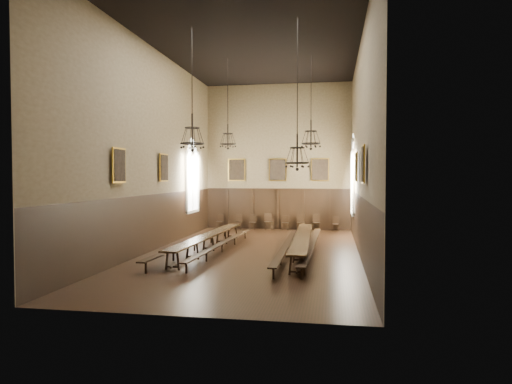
% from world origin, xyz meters
% --- Properties ---
extents(floor, '(9.00, 18.00, 0.02)m').
position_xyz_m(floor, '(0.00, 0.00, -0.01)').
color(floor, black).
rests_on(floor, ground).
extents(ceiling, '(9.00, 18.00, 0.02)m').
position_xyz_m(ceiling, '(0.00, 0.00, 9.01)').
color(ceiling, black).
rests_on(ceiling, ground).
extents(wall_back, '(9.00, 0.02, 9.00)m').
position_xyz_m(wall_back, '(0.00, 9.01, 4.50)').
color(wall_back, '#7C6B4C').
rests_on(wall_back, ground).
extents(wall_front, '(9.00, 0.02, 9.00)m').
position_xyz_m(wall_front, '(0.00, -9.01, 4.50)').
color(wall_front, '#7C6B4C').
rests_on(wall_front, ground).
extents(wall_left, '(0.02, 18.00, 9.00)m').
position_xyz_m(wall_left, '(-4.51, 0.00, 4.50)').
color(wall_left, '#7C6B4C').
rests_on(wall_left, ground).
extents(wall_right, '(0.02, 18.00, 9.00)m').
position_xyz_m(wall_right, '(4.51, 0.00, 4.50)').
color(wall_right, '#7C6B4C').
rests_on(wall_right, ground).
extents(wainscot_panelling, '(9.00, 18.00, 2.50)m').
position_xyz_m(wainscot_panelling, '(0.00, 0.00, 1.25)').
color(wainscot_panelling, black).
rests_on(wainscot_panelling, floor).
extents(table_left, '(0.98, 9.36, 0.73)m').
position_xyz_m(table_left, '(-2.03, 0.25, 0.36)').
color(table_left, black).
rests_on(table_left, floor).
extents(table_right, '(0.93, 9.65, 0.75)m').
position_xyz_m(table_right, '(2.10, 0.25, 0.38)').
color(table_right, black).
rests_on(table_right, floor).
extents(bench_left_outer, '(0.76, 10.57, 0.48)m').
position_xyz_m(bench_left_outer, '(-2.65, 0.17, 0.30)').
color(bench_left_outer, black).
rests_on(bench_left_outer, floor).
extents(bench_left_inner, '(0.66, 9.56, 0.43)m').
position_xyz_m(bench_left_inner, '(-1.35, -0.02, 0.27)').
color(bench_left_inner, black).
rests_on(bench_left_inner, floor).
extents(bench_right_inner, '(0.41, 10.09, 0.45)m').
position_xyz_m(bench_right_inner, '(1.47, -0.17, 0.29)').
color(bench_right_inner, black).
rests_on(bench_right_inner, floor).
extents(bench_right_outer, '(0.50, 10.57, 0.48)m').
position_xyz_m(bench_right_outer, '(2.49, 0.17, 0.30)').
color(bench_right_outer, black).
rests_on(bench_right_outer, floor).
extents(chair_0, '(0.43, 0.43, 0.93)m').
position_xyz_m(chair_0, '(-3.61, 8.61, 0.28)').
color(chair_0, black).
rests_on(chair_0, floor).
extents(chair_1, '(0.41, 0.41, 0.91)m').
position_xyz_m(chair_1, '(-2.42, 8.56, 0.28)').
color(chair_1, black).
rests_on(chair_1, floor).
extents(chair_2, '(0.43, 0.43, 0.90)m').
position_xyz_m(chair_2, '(-1.53, 8.57, 0.27)').
color(chair_2, black).
rests_on(chair_2, floor).
extents(chair_3, '(0.55, 0.55, 1.01)m').
position_xyz_m(chair_3, '(-0.53, 8.55, 0.31)').
color(chair_3, black).
rests_on(chair_3, floor).
extents(chair_4, '(0.42, 0.42, 0.90)m').
position_xyz_m(chair_4, '(0.51, 8.58, 0.27)').
color(chair_4, black).
rests_on(chair_4, floor).
extents(chair_5, '(0.45, 0.45, 0.99)m').
position_xyz_m(chair_5, '(1.45, 8.52, 0.30)').
color(chair_5, black).
rests_on(chair_5, floor).
extents(chair_6, '(0.48, 0.48, 1.00)m').
position_xyz_m(chair_6, '(2.41, 8.58, 0.30)').
color(chair_6, black).
rests_on(chair_6, floor).
extents(chair_7, '(0.43, 0.43, 0.86)m').
position_xyz_m(chair_7, '(3.55, 8.56, 0.26)').
color(chair_7, black).
rests_on(chair_7, floor).
extents(chandelier_back_left, '(0.78, 0.78, 4.27)m').
position_xyz_m(chandelier_back_left, '(-1.68, 2.53, 5.17)').
color(chandelier_back_left, black).
rests_on(chandelier_back_left, ceiling).
extents(chandelier_back_right, '(0.91, 0.91, 4.31)m').
position_xyz_m(chandelier_back_right, '(2.34, 2.62, 5.12)').
color(chandelier_back_right, black).
rests_on(chandelier_back_right, ceiling).
extents(chandelier_front_left, '(0.93, 0.93, 4.61)m').
position_xyz_m(chandelier_front_left, '(-1.97, -2.25, 4.84)').
color(chandelier_front_left, black).
rests_on(chandelier_front_left, ceiling).
extents(chandelier_front_right, '(0.85, 0.85, 5.37)m').
position_xyz_m(chandelier_front_right, '(2.10, -2.64, 4.14)').
color(chandelier_front_right, black).
rests_on(chandelier_front_right, ceiling).
extents(portrait_back_0, '(1.10, 0.12, 1.40)m').
position_xyz_m(portrait_back_0, '(-2.60, 8.88, 3.70)').
color(portrait_back_0, '#B2872A').
rests_on(portrait_back_0, wall_back).
extents(portrait_back_1, '(1.10, 0.12, 1.40)m').
position_xyz_m(portrait_back_1, '(0.00, 8.88, 3.70)').
color(portrait_back_1, '#B2872A').
rests_on(portrait_back_1, wall_back).
extents(portrait_back_2, '(1.10, 0.12, 1.40)m').
position_xyz_m(portrait_back_2, '(2.60, 8.88, 3.70)').
color(portrait_back_2, '#B2872A').
rests_on(portrait_back_2, wall_back).
extents(portrait_left_0, '(0.12, 1.00, 1.30)m').
position_xyz_m(portrait_left_0, '(-4.38, 1.00, 3.70)').
color(portrait_left_0, '#B2872A').
rests_on(portrait_left_0, wall_left).
extents(portrait_left_1, '(0.12, 1.00, 1.30)m').
position_xyz_m(portrait_left_1, '(-4.38, -3.50, 3.70)').
color(portrait_left_1, '#B2872A').
rests_on(portrait_left_1, wall_left).
extents(portrait_right_0, '(0.12, 1.00, 1.30)m').
position_xyz_m(portrait_right_0, '(4.38, 1.00, 3.70)').
color(portrait_right_0, '#B2872A').
rests_on(portrait_right_0, wall_right).
extents(portrait_right_1, '(0.12, 1.00, 1.30)m').
position_xyz_m(portrait_right_1, '(4.38, -3.50, 3.70)').
color(portrait_right_1, '#B2872A').
rests_on(portrait_right_1, wall_right).
extents(window_right, '(0.20, 2.20, 4.60)m').
position_xyz_m(window_right, '(4.43, 5.50, 3.40)').
color(window_right, white).
rests_on(window_right, wall_right).
extents(window_left, '(0.20, 2.20, 4.60)m').
position_xyz_m(window_left, '(-4.43, 5.50, 3.40)').
color(window_left, white).
rests_on(window_left, wall_left).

